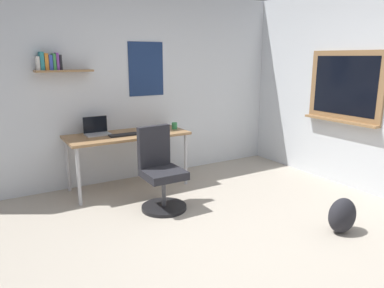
{
  "coord_description": "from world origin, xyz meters",
  "views": [
    {
      "loc": [
        -1.8,
        -2.37,
        1.71
      ],
      "look_at": [
        0.03,
        0.71,
        0.85
      ],
      "focal_mm": 33.88,
      "sensor_mm": 36.0,
      "label": 1
    }
  ],
  "objects_px": {
    "office_chair": "(161,174)",
    "coffee_mug": "(174,126)",
    "backpack": "(342,215)",
    "desk": "(127,139)",
    "computer_mouse": "(144,132)",
    "laptop": "(97,130)",
    "keyboard": "(124,135)"
  },
  "relations": [
    {
      "from": "office_chair",
      "to": "coffee_mug",
      "type": "xyz_separation_m",
      "value": [
        0.61,
        0.79,
        0.38
      ]
    },
    {
      "from": "office_chair",
      "to": "coffee_mug",
      "type": "distance_m",
      "value": 1.07
    },
    {
      "from": "coffee_mug",
      "to": "backpack",
      "type": "bearing_deg",
      "value": -73.57
    },
    {
      "from": "desk",
      "to": "coffee_mug",
      "type": "xyz_separation_m",
      "value": [
        0.68,
        -0.03,
        0.11
      ]
    },
    {
      "from": "desk",
      "to": "computer_mouse",
      "type": "height_order",
      "value": "computer_mouse"
    },
    {
      "from": "desk",
      "to": "backpack",
      "type": "distance_m",
      "value": 2.72
    },
    {
      "from": "laptop",
      "to": "computer_mouse",
      "type": "distance_m",
      "value": 0.6
    },
    {
      "from": "office_chair",
      "to": "laptop",
      "type": "relative_size",
      "value": 3.06
    },
    {
      "from": "keyboard",
      "to": "coffee_mug",
      "type": "height_order",
      "value": "coffee_mug"
    },
    {
      "from": "laptop",
      "to": "backpack",
      "type": "height_order",
      "value": "laptop"
    },
    {
      "from": "office_chair",
      "to": "keyboard",
      "type": "bearing_deg",
      "value": 101.65
    },
    {
      "from": "desk",
      "to": "laptop",
      "type": "relative_size",
      "value": 5.04
    },
    {
      "from": "computer_mouse",
      "to": "coffee_mug",
      "type": "xyz_separation_m",
      "value": [
        0.48,
        0.05,
        0.03
      ]
    },
    {
      "from": "laptop",
      "to": "keyboard",
      "type": "relative_size",
      "value": 0.84
    },
    {
      "from": "computer_mouse",
      "to": "coffee_mug",
      "type": "height_order",
      "value": "coffee_mug"
    },
    {
      "from": "desk",
      "to": "keyboard",
      "type": "relative_size",
      "value": 4.23
    },
    {
      "from": "computer_mouse",
      "to": "backpack",
      "type": "xyz_separation_m",
      "value": [
        1.15,
        -2.23,
        -0.58
      ]
    },
    {
      "from": "desk",
      "to": "office_chair",
      "type": "bearing_deg",
      "value": -84.83
    },
    {
      "from": "keyboard",
      "to": "computer_mouse",
      "type": "relative_size",
      "value": 3.56
    },
    {
      "from": "desk",
      "to": "computer_mouse",
      "type": "distance_m",
      "value": 0.23
    },
    {
      "from": "coffee_mug",
      "to": "backpack",
      "type": "xyz_separation_m",
      "value": [
        0.67,
        -2.28,
        -0.6
      ]
    },
    {
      "from": "office_chair",
      "to": "laptop",
      "type": "height_order",
      "value": "laptop"
    },
    {
      "from": "computer_mouse",
      "to": "backpack",
      "type": "distance_m",
      "value": 2.57
    },
    {
      "from": "office_chair",
      "to": "computer_mouse",
      "type": "bearing_deg",
      "value": 80.28
    },
    {
      "from": "backpack",
      "to": "coffee_mug",
      "type": "bearing_deg",
      "value": 106.43
    },
    {
      "from": "backpack",
      "to": "keyboard",
      "type": "bearing_deg",
      "value": 122.74
    },
    {
      "from": "keyboard",
      "to": "coffee_mug",
      "type": "distance_m",
      "value": 0.76
    },
    {
      "from": "office_chair",
      "to": "desk",
      "type": "bearing_deg",
      "value": 95.17
    },
    {
      "from": "laptop",
      "to": "coffee_mug",
      "type": "height_order",
      "value": "laptop"
    },
    {
      "from": "office_chair",
      "to": "backpack",
      "type": "distance_m",
      "value": 1.97
    },
    {
      "from": "office_chair",
      "to": "coffee_mug",
      "type": "relative_size",
      "value": 10.33
    },
    {
      "from": "office_chair",
      "to": "backpack",
      "type": "height_order",
      "value": "office_chair"
    }
  ]
}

